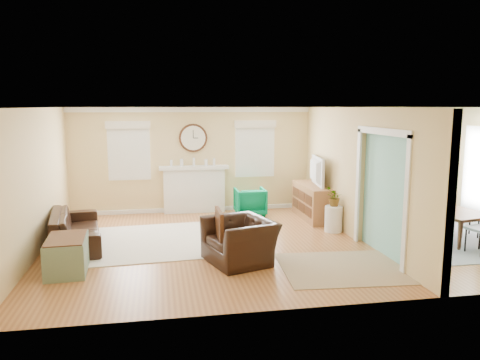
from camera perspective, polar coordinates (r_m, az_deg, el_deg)
name	(u,v)px	position (r m, az deg, el deg)	size (l,w,h in m)	color
floor	(283,242)	(9.27, 5.24, -7.49)	(9.00, 9.00, 0.00)	#94552D
wall_back	(252,159)	(11.89, 1.53, 2.60)	(9.00, 0.02, 2.60)	#DDC27D
wall_front	(345,210)	(6.20, 12.73, -3.61)	(9.00, 0.02, 2.60)	#DDC27D
wall_left	(35,183)	(8.93, -23.71, -0.31)	(0.02, 6.00, 2.60)	#DDC27D
ceiling	(285,108)	(8.89, 5.49, 8.78)	(9.00, 6.00, 0.02)	white
partition	(352,169)	(9.75, 13.52, 1.27)	(0.17, 6.00, 2.60)	#DDC27D
fireplace	(194,189)	(11.66, -5.61, -1.06)	(1.70, 0.30, 1.17)	white
wall_clock	(193,138)	(11.60, -5.73, 5.12)	(0.70, 0.07, 0.70)	#4F2D19
window_left	(129,147)	(11.58, -13.40, 3.97)	(1.05, 0.13, 1.42)	white
window_right	(255,145)	(11.81, 1.82, 4.30)	(1.05, 0.13, 1.42)	white
pendant	(430,128)	(10.12, 22.14, 5.93)	(0.30, 0.30, 0.55)	gold
rug_cream	(170,240)	(9.41, -8.50, -7.25)	(2.99, 2.60, 0.02)	beige
rug_jute	(344,268)	(7.98, 12.61, -10.41)	(2.05, 1.68, 0.01)	tan
rug_grey	(445,237)	(10.40, 23.75, -6.37)	(2.56, 3.20, 0.01)	gray
sofa	(76,229)	(9.47, -19.41, -5.62)	(2.20, 0.86, 0.64)	black
eames_chair	(240,241)	(7.98, -0.03, -7.43)	(1.14, 0.99, 0.74)	black
green_chair	(250,202)	(11.35, 1.24, -2.65)	(0.71, 0.73, 0.67)	#007D43
trunk	(67,255)	(8.04, -20.34, -8.53)	(0.66, 1.02, 0.57)	slate
credenza	(313,202)	(11.15, 8.88, -2.62)	(0.56, 1.64, 0.80)	#9E6938
tv	(313,171)	(11.02, 8.88, 1.10)	(1.15, 0.15, 0.66)	black
garden_stool	(334,219)	(10.09, 11.33, -4.67)	(0.37, 0.37, 0.54)	white
potted_plant	(334,197)	(9.99, 11.42, -2.06)	(0.35, 0.31, 0.39)	#337F33
dining_table	(446,223)	(10.33, 23.85, -4.81)	(1.69, 0.94, 0.59)	#4F2D19
dining_chair_n	(416,198)	(11.09, 20.62, -2.05)	(0.57, 0.57, 1.04)	gray
dining_chair_w	(416,214)	(9.91, 20.71, -3.91)	(0.46, 0.46, 0.88)	white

